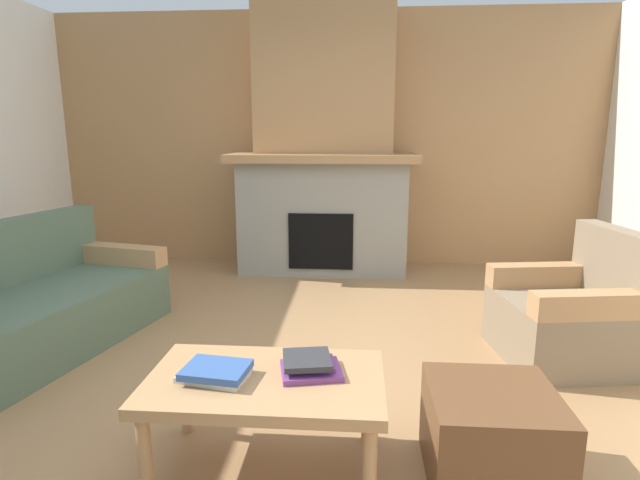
{
  "coord_description": "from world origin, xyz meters",
  "views": [
    {
      "loc": [
        0.36,
        -2.63,
        1.44
      ],
      "look_at": [
        0.09,
        0.99,
        0.66
      ],
      "focal_mm": 28.28,
      "sensor_mm": 36.0,
      "label": 1
    }
  ],
  "objects_px": {
    "coffee_table": "(266,388)",
    "fireplace": "(324,160)",
    "couch": "(30,309)",
    "armchair": "(572,315)",
    "ottoman": "(491,436)"
  },
  "relations": [
    {
      "from": "fireplace",
      "to": "coffee_table",
      "type": "distance_m",
      "value": 3.41
    },
    {
      "from": "fireplace",
      "to": "armchair",
      "type": "bearing_deg",
      "value": -50.25
    },
    {
      "from": "armchair",
      "to": "ottoman",
      "type": "xyz_separation_m",
      "value": [
        -0.81,
        -1.23,
        -0.09
      ]
    },
    {
      "from": "fireplace",
      "to": "couch",
      "type": "height_order",
      "value": "fireplace"
    },
    {
      "from": "coffee_table",
      "to": "fireplace",
      "type": "bearing_deg",
      "value": 89.72
    },
    {
      "from": "coffee_table",
      "to": "ottoman",
      "type": "bearing_deg",
      "value": -0.21
    },
    {
      "from": "couch",
      "to": "coffee_table",
      "type": "height_order",
      "value": "couch"
    },
    {
      "from": "fireplace",
      "to": "couch",
      "type": "relative_size",
      "value": 1.39
    },
    {
      "from": "fireplace",
      "to": "ottoman",
      "type": "xyz_separation_m",
      "value": [
        0.93,
        -3.32,
        -0.96
      ]
    },
    {
      "from": "armchair",
      "to": "coffee_table",
      "type": "height_order",
      "value": "armchair"
    },
    {
      "from": "couch",
      "to": "fireplace",
      "type": "bearing_deg",
      "value": 50.87
    },
    {
      "from": "fireplace",
      "to": "couch",
      "type": "distance_m",
      "value": 3.0
    },
    {
      "from": "couch",
      "to": "coffee_table",
      "type": "distance_m",
      "value": 2.1
    },
    {
      "from": "couch",
      "to": "ottoman",
      "type": "height_order",
      "value": "couch"
    },
    {
      "from": "armchair",
      "to": "coffee_table",
      "type": "xyz_separation_m",
      "value": [
        -1.76,
        -1.23,
        0.08
      ]
    }
  ]
}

